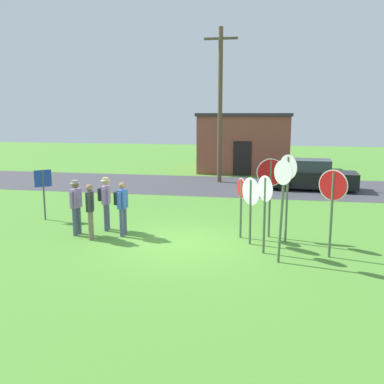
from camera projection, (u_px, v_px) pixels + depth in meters
ground_plane at (176, 243)px, 12.73m from camera, size 80.00×80.00×0.00m
street_asphalt at (220, 186)px, 22.80m from camera, size 60.00×6.40×0.01m
building_background at (246, 142)px, 28.80m from camera, size 5.89×5.70×3.78m
utility_pole at (220, 103)px, 23.26m from camera, size 1.80×0.24×8.25m
parked_car_on_street at (311, 176)px, 21.55m from camera, size 4.38×2.18×1.51m
stop_sign_low_front at (241, 198)px, 13.06m from camera, size 0.29×0.57×1.86m
stop_sign_nearest at (332, 198)px, 11.18m from camera, size 0.68×0.48×2.35m
stop_sign_center_cluster at (251, 199)px, 12.38m from camera, size 0.53×0.63×1.98m
stop_sign_leaning_left at (265, 201)px, 11.54m from camera, size 0.41×0.59×2.15m
stop_sign_far_back at (270, 183)px, 13.04m from camera, size 0.84×0.09×2.44m
stop_sign_leaning_right at (288, 183)px, 12.51m from camera, size 0.48×0.54×2.61m
stop_sign_rear_left at (282, 196)px, 10.79m from camera, size 0.46×0.48×2.64m
person_in_blue at (122, 205)px, 13.31m from camera, size 0.37×0.57×1.69m
person_in_dark_shirt at (90, 208)px, 12.97m from camera, size 0.33×0.54×1.69m
person_holding_notes at (106, 200)px, 13.96m from camera, size 0.41×0.56×1.74m
person_in_teal at (76, 204)px, 13.42m from camera, size 0.32×0.56×1.74m
info_panel_leftmost at (43, 186)px, 15.31m from camera, size 0.46×0.43×1.80m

